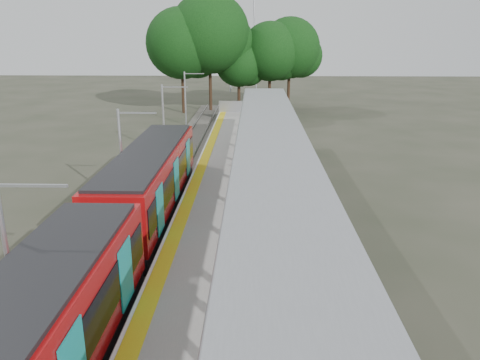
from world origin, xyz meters
name	(u,v)px	position (x,y,z in m)	size (l,w,h in m)	color
trackbed	(161,199)	(-4.50, 20.00, 0.12)	(3.00, 70.00, 0.24)	#59544C
platform	(240,193)	(0.00, 20.00, 0.50)	(6.00, 50.00, 1.00)	gray
tactile_strip	(195,184)	(-2.55, 20.00, 1.01)	(0.60, 50.00, 0.02)	gold
end_fence	(247,107)	(0.00, 44.95, 1.60)	(6.00, 0.10, 1.20)	#9EA0A5
train	(109,238)	(-4.50, 10.50, 2.05)	(2.74, 27.60, 3.62)	black
canopy	(272,145)	(1.61, 16.19, 4.20)	(3.27, 38.00, 3.66)	#9EA0A5
tree_cluster	(231,44)	(-2.07, 52.22, 7.88)	(20.48, 12.36, 13.69)	#382316
catenary_masts	(123,156)	(-6.22, 19.00, 2.91)	(2.08, 48.16, 5.40)	#9EA0A5
bench_near	(306,359)	(2.09, 4.77, 1.52)	(0.45, 1.44, 0.98)	navy
bench_mid	(269,169)	(1.65, 21.58, 1.49)	(0.82, 1.42, 0.93)	navy
bench_far	(285,170)	(2.62, 21.44, 1.49)	(0.57, 1.39, 0.92)	navy
info_pillar_near	(254,327)	(0.79, 5.75, 1.71)	(0.37, 0.37, 1.63)	beige
info_pillar_far	(266,166)	(1.46, 21.25, 1.79)	(0.41, 0.41, 1.82)	beige
litter_bin	(267,192)	(1.45, 17.48, 1.47)	(0.46, 0.46, 0.94)	#9EA0A5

